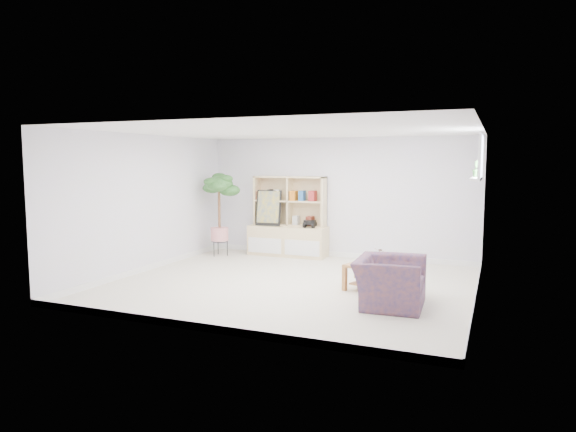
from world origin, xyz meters
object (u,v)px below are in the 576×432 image
at_px(storage_unit, 288,216).
at_px(coffee_table, 379,279).
at_px(armchair, 390,279).
at_px(floor_tree, 219,215).

height_order(storage_unit, coffee_table, storage_unit).
bearing_deg(armchair, floor_tree, 56.33).
bearing_deg(storage_unit, armchair, -47.29).
xyz_separation_m(coffee_table, floor_tree, (-3.67, 1.70, 0.65)).
bearing_deg(storage_unit, floor_tree, -157.50).
relative_size(coffee_table, armchair, 0.97).
xyz_separation_m(storage_unit, coffee_table, (2.38, -2.24, -0.61)).
xyz_separation_m(coffee_table, armchair, (0.28, -0.64, 0.17)).
bearing_deg(armchair, storage_unit, 39.72).
distance_m(coffee_table, floor_tree, 4.10).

